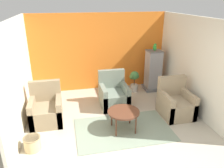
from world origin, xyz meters
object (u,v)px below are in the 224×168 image
at_px(armchair_left, 46,110).
at_px(armchair_right, 175,104).
at_px(armchair_middle, 114,96).
at_px(coffee_table, 124,113).
at_px(birdcage, 153,71).
at_px(parrot, 155,47).
at_px(wicker_basket, 32,143).
at_px(potted_plant, 134,79).

relative_size(armchair_left, armchair_right, 1.00).
xyz_separation_m(armchair_left, armchair_middle, (1.77, 0.47, 0.00)).
xyz_separation_m(coffee_table, armchair_right, (1.48, 0.38, -0.13)).
bearing_deg(birdcage, parrot, 90.00).
relative_size(coffee_table, parrot, 3.13).
bearing_deg(parrot, wicker_basket, -145.63).
xyz_separation_m(coffee_table, birdcage, (1.56, 2.11, 0.18)).
height_order(armchair_right, potted_plant, armchair_right).
height_order(armchair_middle, parrot, parrot).
distance_m(coffee_table, birdcage, 2.63).
bearing_deg(parrot, armchair_right, -92.79).
height_order(armchair_left, armchair_middle, same).
bearing_deg(birdcage, wicker_basket, -145.65).
bearing_deg(wicker_basket, armchair_middle, 37.10).
bearing_deg(birdcage, potted_plant, -174.34).
distance_m(birdcage, wicker_basket, 4.28).
height_order(birdcage, wicker_basket, birdcage).
height_order(coffee_table, armchair_left, armchair_left).
height_order(armchair_right, wicker_basket, armchair_right).
height_order(parrot, potted_plant, parrot).
distance_m(armchair_middle, parrot, 2.06).
xyz_separation_m(armchair_left, potted_plant, (2.63, 1.29, 0.10)).
xyz_separation_m(parrot, potted_plant, (-0.65, -0.07, -0.99)).
bearing_deg(wicker_basket, potted_plant, 39.18).
bearing_deg(armchair_middle, armchair_left, -165.06).
distance_m(armchair_left, wicker_basket, 1.08).
height_order(armchair_left, potted_plant, armchair_left).
relative_size(armchair_middle, birdcage, 0.74).
bearing_deg(potted_plant, parrot, 5.83).
xyz_separation_m(armchair_left, armchair_right, (3.19, -0.38, 0.00)).
bearing_deg(birdcage, coffee_table, -126.49).
relative_size(armchair_middle, parrot, 4.19).
xyz_separation_m(coffee_table, potted_plant, (0.92, 2.05, -0.03)).
distance_m(parrot, wicker_basket, 4.43).
relative_size(coffee_table, potted_plant, 1.05).
relative_size(coffee_table, armchair_right, 0.75).
xyz_separation_m(armchair_left, parrot, (3.28, 1.36, 1.09)).
bearing_deg(armchair_left, wicker_basket, -102.48).
bearing_deg(armchair_left, coffee_table, -23.79).
distance_m(armchair_right, birdcage, 1.76).
xyz_separation_m(armchair_right, potted_plant, (-0.56, 1.67, 0.10)).
bearing_deg(armchair_middle, birdcage, 30.39).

